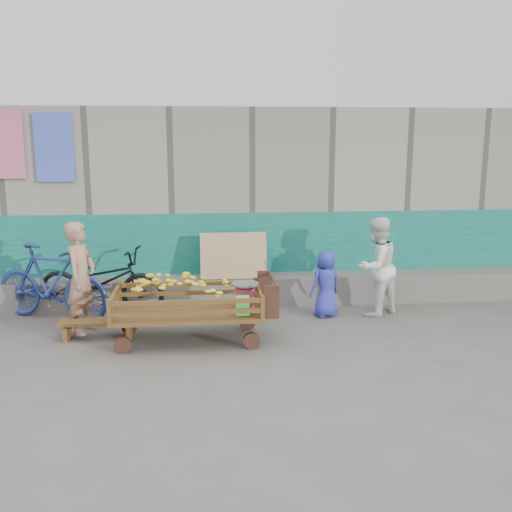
{
  "coord_description": "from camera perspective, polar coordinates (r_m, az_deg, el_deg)",
  "views": [
    {
      "loc": [
        -0.18,
        -6.17,
        2.53
      ],
      "look_at": [
        0.54,
        1.2,
        1.0
      ],
      "focal_mm": 40.0,
      "sensor_mm": 36.0,
      "label": 1
    }
  ],
  "objects": [
    {
      "name": "ground",
      "position": [
        6.67,
        -3.67,
        -10.64
      ],
      "size": [
        80.0,
        80.0,
        0.0
      ],
      "primitive_type": "plane",
      "color": "#55514D",
      "rests_on": "ground"
    },
    {
      "name": "woman",
      "position": [
        8.4,
        11.96,
        -1.03
      ],
      "size": [
        0.88,
        0.83,
        1.44
      ],
      "primitive_type": "imported",
      "rotation": [
        0.0,
        0.0,
        3.69
      ],
      "color": "white",
      "rests_on": "ground"
    },
    {
      "name": "building_wall",
      "position": [
        10.28,
        -4.57,
        5.69
      ],
      "size": [
        12.0,
        3.5,
        3.0
      ],
      "color": "gray",
      "rests_on": "ground"
    },
    {
      "name": "bicycle_blue",
      "position": [
        8.53,
        -19.81,
        -2.49
      ],
      "size": [
        1.87,
        1.2,
        1.09
      ],
      "primitive_type": "imported",
      "rotation": [
        0.0,
        0.0,
        1.16
      ],
      "color": "navy",
      "rests_on": "ground"
    },
    {
      "name": "banana_cart",
      "position": [
        7.2,
        -7.14,
        -4.06
      ],
      "size": [
        2.04,
        0.93,
        0.87
      ],
      "color": "#513916",
      "rests_on": "ground"
    },
    {
      "name": "vendor_man",
      "position": [
        7.81,
        -17.09,
        -2.09
      ],
      "size": [
        0.48,
        0.61,
        1.48
      ],
      "primitive_type": "imported",
      "rotation": [
        0.0,
        0.0,
        1.32
      ],
      "color": "#A9795F",
      "rests_on": "ground"
    },
    {
      "name": "bench",
      "position": [
        7.65,
        -15.52,
        -6.66
      ],
      "size": [
        0.99,
        0.3,
        0.25
      ],
      "color": "#513916",
      "rests_on": "ground"
    },
    {
      "name": "child",
      "position": [
        8.25,
        6.99,
        -2.76
      ],
      "size": [
        0.56,
        0.46,
        0.97
      ],
      "primitive_type": "imported",
      "rotation": [
        0.0,
        0.0,
        3.53
      ],
      "color": "#2C35B1",
      "rests_on": "ground"
    },
    {
      "name": "bicycle_dark",
      "position": [
        8.59,
        -15.26,
        -2.46
      ],
      "size": [
        1.97,
        1.03,
        0.99
      ],
      "primitive_type": "imported",
      "rotation": [
        0.0,
        0.0,
        1.36
      ],
      "color": "black",
      "rests_on": "ground"
    }
  ]
}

